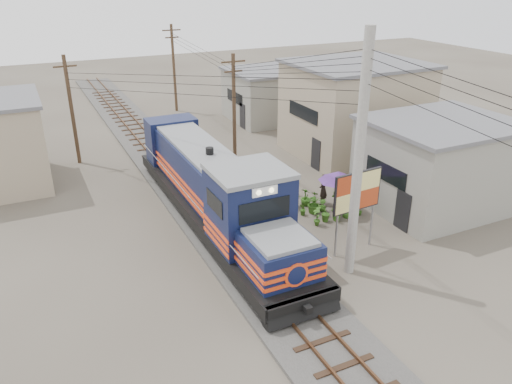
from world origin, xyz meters
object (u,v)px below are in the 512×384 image
billboard (357,193)px  vendor (323,189)px  locomotive (216,191)px  market_umbrella (338,176)px

billboard → vendor: 5.32m
locomotive → billboard: (4.66, -5.04, 1.02)m
locomotive → vendor: size_ratio=9.77×
billboard → vendor: bearing=68.7°
billboard → vendor: (1.41, 4.74, -1.97)m
billboard → locomotive: bearing=128.0°
billboard → market_umbrella: 4.06m
billboard → market_umbrella: (1.56, 3.65, -0.84)m
billboard → market_umbrella: size_ratio=1.62×
market_umbrella → vendor: market_umbrella is taller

